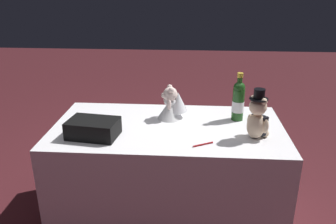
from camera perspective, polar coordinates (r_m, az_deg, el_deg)
name	(u,v)px	position (r m, az deg, el deg)	size (l,w,h in m)	color
ground_plane	(168,214)	(2.64, 0.00, -16.49)	(12.00, 12.00, 0.00)	#47191E
reception_table	(168,172)	(2.44, 0.00, -9.95)	(1.51, 0.80, 0.71)	white
teddy_bear_groom	(258,118)	(2.13, 14.58, -0.90)	(0.14, 0.14, 0.31)	beige
teddy_bear_bride	(172,104)	(2.37, 0.73, 1.28)	(0.22, 0.18, 0.23)	white
champagne_bottle	(238,100)	(2.38, 11.53, 1.90)	(0.08, 0.08, 0.33)	#1E4E1B
signing_pen	(202,145)	(2.03, 5.66, -5.37)	(0.13, 0.07, 0.01)	maroon
gift_case_black	(93,128)	(2.16, -12.25, -2.63)	(0.32, 0.24, 0.11)	black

